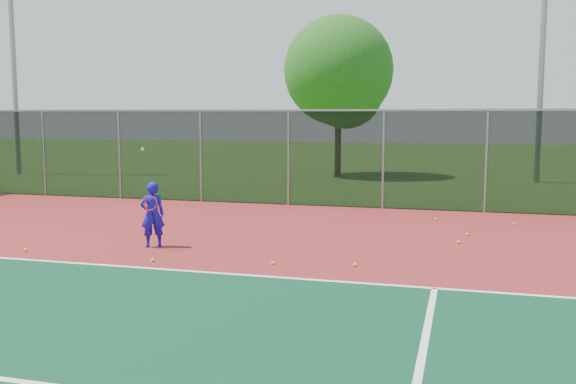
# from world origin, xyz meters

# --- Properties ---
(ground) EXTENTS (120.00, 120.00, 0.00)m
(ground) POSITION_xyz_m (0.00, 0.00, 0.00)
(ground) COLOR #2F631C
(ground) RESTS_ON ground
(court_apron) EXTENTS (30.00, 20.00, 0.02)m
(court_apron) POSITION_xyz_m (0.00, 2.00, 0.01)
(court_apron) COLOR maroon
(court_apron) RESTS_ON ground
(fence_back) EXTENTS (30.00, 0.06, 3.03)m
(fence_back) POSITION_xyz_m (0.00, 12.00, 1.56)
(fence_back) COLOR black
(fence_back) RESTS_ON court_apron
(tennis_player) EXTENTS (0.62, 0.70, 2.15)m
(tennis_player) POSITION_xyz_m (-4.07, 4.85, 0.73)
(tennis_player) COLOR #1513B3
(tennis_player) RESTS_ON court_apron
(practice_ball_0) EXTENTS (0.07, 0.07, 0.07)m
(practice_ball_0) POSITION_xyz_m (-1.06, 3.92, 0.06)
(practice_ball_0) COLOR yellow
(practice_ball_0) RESTS_ON court_apron
(practice_ball_1) EXTENTS (0.07, 0.07, 0.07)m
(practice_ball_1) POSITION_xyz_m (-3.40, 3.54, 0.06)
(practice_ball_1) COLOR yellow
(practice_ball_1) RESTS_ON court_apron
(practice_ball_2) EXTENTS (0.07, 0.07, 0.07)m
(practice_ball_2) POSITION_xyz_m (0.47, 4.21, 0.06)
(practice_ball_2) COLOR yellow
(practice_ball_2) RESTS_ON court_apron
(practice_ball_3) EXTENTS (0.07, 0.07, 0.07)m
(practice_ball_3) POSITION_xyz_m (3.70, 9.96, 0.06)
(practice_ball_3) COLOR yellow
(practice_ball_3) RESTS_ON court_apron
(practice_ball_5) EXTENTS (0.07, 0.07, 0.07)m
(practice_ball_5) POSITION_xyz_m (2.52, 8.05, 0.06)
(practice_ball_5) COLOR yellow
(practice_ball_5) RESTS_ON court_apron
(practice_ball_6) EXTENTS (0.07, 0.07, 0.07)m
(practice_ball_6) POSITION_xyz_m (2.33, 7.00, 0.06)
(practice_ball_6) COLOR yellow
(practice_ball_6) RESTS_ON court_apron
(practice_ball_7) EXTENTS (0.07, 0.07, 0.07)m
(practice_ball_7) POSITION_xyz_m (1.69, 10.13, 0.06)
(practice_ball_7) COLOR yellow
(practice_ball_7) RESTS_ON court_apron
(practice_ball_8) EXTENTS (0.07, 0.07, 0.07)m
(practice_ball_8) POSITION_xyz_m (-6.43, 3.71, 0.06)
(practice_ball_8) COLOR yellow
(practice_ball_8) RESTS_ON court_apron
(floodlight_nw) EXTENTS (0.90, 0.40, 12.75)m
(floodlight_nw) POSITION_xyz_m (-18.64, 19.03, 7.16)
(floodlight_nw) COLOR gray
(floodlight_nw) RESTS_ON ground
(floodlight_n) EXTENTS (0.90, 0.40, 12.75)m
(floodlight_n) POSITION_xyz_m (5.37, 21.66, 7.16)
(floodlight_n) COLOR gray
(floodlight_n) RESTS_ON ground
(tree_back_left) EXTENTS (5.11, 5.11, 7.50)m
(tree_back_left) POSITION_xyz_m (-3.32, 22.20, 4.71)
(tree_back_left) COLOR #3C2B16
(tree_back_left) RESTS_ON ground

